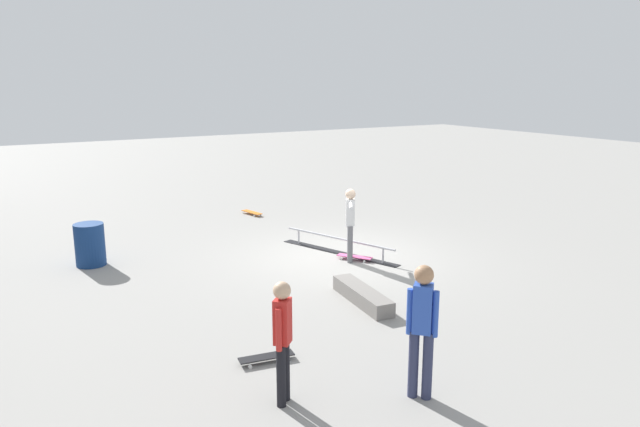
# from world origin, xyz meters

# --- Properties ---
(ground_plane) EXTENTS (60.00, 60.00, 0.00)m
(ground_plane) POSITION_xyz_m (0.00, 0.00, 0.00)
(ground_plane) COLOR gray
(grind_rail) EXTENTS (3.16, 1.32, 0.38)m
(grind_rail) POSITION_xyz_m (0.29, -0.10, 0.16)
(grind_rail) COLOR black
(grind_rail) RESTS_ON ground_plane
(skate_ledge) EXTENTS (1.76, 0.57, 0.27)m
(skate_ledge) POSITION_xyz_m (-2.59, 1.21, 0.13)
(skate_ledge) COLOR gray
(skate_ledge) RESTS_ON ground_plane
(skater_main) EXTENTS (1.16, 0.76, 1.64)m
(skater_main) POSITION_xyz_m (-0.39, 0.04, 0.95)
(skater_main) COLOR slate
(skater_main) RESTS_ON ground_plane
(skateboard_main) EXTENTS (0.77, 0.62, 0.09)m
(skateboard_main) POSITION_xyz_m (-0.36, -0.11, 0.07)
(skateboard_main) COLOR #E05993
(skateboard_main) RESTS_ON ground_plane
(bystander_red_shirt) EXTENTS (0.30, 0.31, 1.59)m
(bystander_red_shirt) POSITION_xyz_m (-4.91, 4.00, 0.90)
(bystander_red_shirt) COLOR black
(bystander_red_shirt) RESTS_ON ground_plane
(bystander_blue_shirt) EXTENTS (0.34, 0.33, 1.76)m
(bystander_blue_shirt) POSITION_xyz_m (-5.67, 2.45, 0.99)
(bystander_blue_shirt) COLOR #2D3351
(bystander_blue_shirt) RESTS_ON ground_plane
(loose_skateboard_black) EXTENTS (0.35, 0.82, 0.09)m
(loose_skateboard_black) POSITION_xyz_m (-3.81, 3.71, 0.07)
(loose_skateboard_black) COLOR black
(loose_skateboard_black) RESTS_ON ground_plane
(loose_skateboard_orange) EXTENTS (0.82, 0.38, 0.09)m
(loose_skateboard_orange) POSITION_xyz_m (4.99, -0.00, 0.07)
(loose_skateboard_orange) COLOR orange
(loose_skateboard_orange) RESTS_ON ground_plane
(trash_bin) EXTENTS (0.63, 0.63, 0.93)m
(trash_bin) POSITION_xyz_m (2.24, 5.04, 0.46)
(trash_bin) COLOR navy
(trash_bin) RESTS_ON ground_plane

